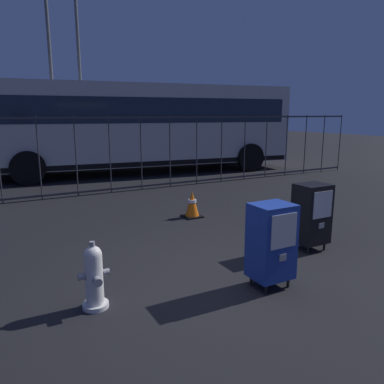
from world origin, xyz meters
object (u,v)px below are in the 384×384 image
at_px(street_light_near_left, 50,57).
at_px(street_light_near_right, 79,59).
at_px(traffic_cone, 192,204).
at_px(fire_hydrant, 94,277).
at_px(bus_far, 114,121).
at_px(bus_near, 141,124).
at_px(newspaper_box_secondary, 271,241).
at_px(newspaper_box_primary, 312,213).

height_order(street_light_near_left, street_light_near_right, street_light_near_right).
bearing_deg(traffic_cone, street_light_near_left, 94.95).
bearing_deg(street_light_near_right, fire_hydrant, -102.36).
xyz_separation_m(bus_far, street_light_near_right, (-1.21, 0.71, 2.65)).
height_order(bus_near, street_light_near_right, street_light_near_right).
bearing_deg(bus_far, street_light_near_left, 170.93).
height_order(newspaper_box_secondary, street_light_near_left, street_light_near_left).
bearing_deg(newspaper_box_secondary, newspaper_box_primary, 26.61).
bearing_deg(fire_hydrant, bus_far, 71.98).
relative_size(fire_hydrant, bus_far, 0.07).
height_order(bus_near, street_light_near_left, street_light_near_left).
bearing_deg(fire_hydrant, street_light_near_right, 77.64).
xyz_separation_m(traffic_cone, bus_near, (1.26, 6.07, 1.45)).
bearing_deg(newspaper_box_primary, fire_hydrant, -176.79).
bearing_deg(street_light_near_right, traffic_cone, -91.78).
distance_m(newspaper_box_primary, street_light_near_left, 13.62).
height_order(newspaper_box_secondary, bus_far, bus_far).
bearing_deg(newspaper_box_secondary, fire_hydrant, 166.10).
bearing_deg(street_light_near_left, fire_hydrant, -97.45).
bearing_deg(traffic_cone, newspaper_box_primary, -74.08).
bearing_deg(street_light_near_left, bus_near, -63.96).
xyz_separation_m(newspaper_box_primary, bus_near, (0.55, 8.55, 1.14)).
bearing_deg(traffic_cone, street_light_near_right, 88.22).
height_order(newspaper_box_secondary, traffic_cone, newspaper_box_secondary).
bearing_deg(street_light_near_left, newspaper_box_primary, -82.91).
relative_size(bus_far, street_light_near_right, 1.39).
height_order(newspaper_box_secondary, street_light_near_right, street_light_near_right).
distance_m(fire_hydrant, street_light_near_right, 14.46).
distance_m(newspaper_box_primary, traffic_cone, 2.59).
height_order(fire_hydrant, bus_near, bus_near).
bearing_deg(newspaper_box_primary, newspaper_box_secondary, -153.39).
height_order(bus_far, street_light_near_left, street_light_near_left).
distance_m(newspaper_box_secondary, street_light_near_right, 14.60).
xyz_separation_m(newspaper_box_primary, newspaper_box_secondary, (-1.36, -0.68, 0.00)).
relative_size(newspaper_box_secondary, street_light_near_right, 0.13).
relative_size(bus_near, street_light_near_left, 1.43).
height_order(newspaper_box_primary, traffic_cone, newspaper_box_primary).
bearing_deg(newspaper_box_secondary, street_light_near_left, 91.10).
bearing_deg(newspaper_box_secondary, street_light_near_right, 85.98).
distance_m(traffic_cone, street_light_near_right, 11.66).
bearing_deg(bus_far, newspaper_box_secondary, -100.85).
height_order(newspaper_box_primary, bus_near, bus_near).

